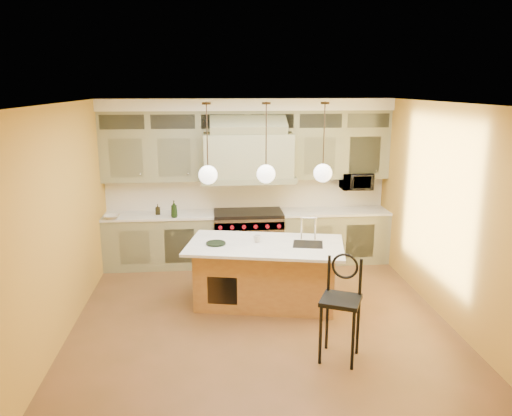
{
  "coord_description": "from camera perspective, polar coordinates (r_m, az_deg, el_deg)",
  "views": [
    {
      "loc": [
        -0.63,
        -6.32,
        3.11
      ],
      "look_at": [
        0.01,
        0.7,
        1.38
      ],
      "focal_mm": 35.0,
      "sensor_mm": 36.0,
      "label": 1
    }
  ],
  "objects": [
    {
      "name": "pendant_right",
      "position": [
        7.04,
        7.65,
        4.22
      ],
      "size": [
        0.26,
        0.26,
        1.11
      ],
      "color": "#2D2319",
      "rests_on": "ceiling"
    },
    {
      "name": "range",
      "position": [
        8.88,
        -0.89,
        -3.36
      ],
      "size": [
        1.2,
        0.74,
        0.96
      ],
      "color": "silver",
      "rests_on": "floor"
    },
    {
      "name": "back_cabinetry",
      "position": [
        8.74,
        -0.96,
        2.74
      ],
      "size": [
        5.0,
        0.77,
        2.9
      ],
      "color": "gray",
      "rests_on": "floor"
    },
    {
      "name": "pendant_left",
      "position": [
        6.87,
        -5.51,
        4.03
      ],
      "size": [
        0.26,
        0.26,
        1.11
      ],
      "color": "#2D2319",
      "rests_on": "ceiling"
    },
    {
      "name": "pendant_center",
      "position": [
        6.91,
        1.15,
        4.15
      ],
      "size": [
        0.26,
        0.26,
        1.11
      ],
      "color": "#2D2319",
      "rests_on": "ceiling"
    },
    {
      "name": "oil_bottle_b",
      "position": [
        8.78,
        -11.16,
        -0.15
      ],
      "size": [
        0.09,
        0.09,
        0.18
      ],
      "primitive_type": "imported",
      "rotation": [
        0.0,
        0.0,
        0.05
      ],
      "color": "black",
      "rests_on": "back_cabinetry"
    },
    {
      "name": "floor",
      "position": [
        7.07,
        0.46,
        -12.27
      ],
      "size": [
        5.0,
        5.0,
        0.0
      ],
      "primitive_type": "plane",
      "color": "brown",
      "rests_on": "ground"
    },
    {
      "name": "wall_right",
      "position": [
        7.24,
        20.57,
        -0.32
      ],
      "size": [
        0.0,
        5.0,
        5.0
      ],
      "primitive_type": "plane",
      "rotation": [
        1.57,
        0.0,
        -1.57
      ],
      "color": "gold",
      "rests_on": "ground"
    },
    {
      "name": "kitchen_island",
      "position": [
        7.3,
        1.13,
        -7.35
      ],
      "size": [
        2.39,
        1.6,
        1.35
      ],
      "rotation": [
        0.0,
        0.0,
        -0.2
      ],
      "color": "#9B6337",
      "rests_on": "floor"
    },
    {
      "name": "counter_stool",
      "position": [
        5.89,
        9.72,
        -10.44
      ],
      "size": [
        0.57,
        0.57,
        1.24
      ],
      "rotation": [
        0.0,
        0.0,
        -0.43
      ],
      "color": "black",
      "rests_on": "floor"
    },
    {
      "name": "oil_bottle_a",
      "position": [
        8.51,
        -9.35,
        -0.12
      ],
      "size": [
        0.12,
        0.12,
        0.29
      ],
      "primitive_type": "imported",
      "rotation": [
        0.0,
        0.0,
        0.11
      ],
      "color": "black",
      "rests_on": "back_cabinetry"
    },
    {
      "name": "cup",
      "position": [
        7.17,
        0.12,
        -3.54
      ],
      "size": [
        0.11,
        0.11,
        0.1
      ],
      "primitive_type": "imported",
      "rotation": [
        0.0,
        0.0,
        0.0
      ],
      "color": "beige",
      "rests_on": "kitchen_island"
    },
    {
      "name": "ceiling",
      "position": [
        6.35,
        0.51,
        11.93
      ],
      "size": [
        5.0,
        5.0,
        0.0
      ],
      "primitive_type": "plane",
      "rotation": [
        3.14,
        0.0,
        0.0
      ],
      "color": "white",
      "rests_on": "wall_back"
    },
    {
      "name": "wall_back",
      "position": [
        9.0,
        -1.08,
        3.19
      ],
      "size": [
        5.0,
        0.0,
        5.0
      ],
      "primitive_type": "plane",
      "rotation": [
        1.57,
        0.0,
        0.0
      ],
      "color": "gold",
      "rests_on": "ground"
    },
    {
      "name": "fruit_bowl",
      "position": [
        8.68,
        -16.11,
        -0.99
      ],
      "size": [
        0.27,
        0.27,
        0.06
      ],
      "primitive_type": "imported",
      "rotation": [
        0.0,
        0.0,
        0.04
      ],
      "color": "silver",
      "rests_on": "back_cabinetry"
    },
    {
      "name": "microwave",
      "position": [
        9.1,
        11.39,
        3.04
      ],
      "size": [
        0.54,
        0.37,
        0.3
      ],
      "primitive_type": "imported",
      "color": "black",
      "rests_on": "back_cabinetry"
    },
    {
      "name": "wall_front",
      "position": [
        4.21,
        3.86,
        -9.41
      ],
      "size": [
        5.0,
        0.0,
        5.0
      ],
      "primitive_type": "plane",
      "rotation": [
        -1.57,
        0.0,
        0.0
      ],
      "color": "gold",
      "rests_on": "ground"
    },
    {
      "name": "wall_left",
      "position": [
        6.8,
        -20.99,
        -1.25
      ],
      "size": [
        0.0,
        5.0,
        5.0
      ],
      "primitive_type": "plane",
      "rotation": [
        1.57,
        0.0,
        1.57
      ],
      "color": "gold",
      "rests_on": "ground"
    }
  ]
}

